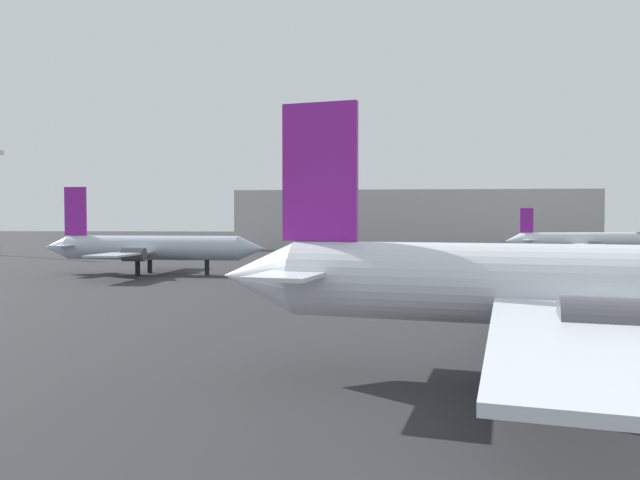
% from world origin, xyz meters
% --- Properties ---
extents(airplane_at_gate, '(29.81, 28.63, 11.04)m').
position_xyz_m(airplane_at_gate, '(5.47, 10.32, 3.90)').
color(airplane_at_gate, silver).
rests_on(airplane_at_gate, ground_plane).
extents(airplane_on_taxiway, '(26.64, 20.83, 10.13)m').
position_xyz_m(airplane_on_taxiway, '(-28.06, 55.21, 3.08)').
color(airplane_on_taxiway, '#B2BCCC').
rests_on(airplane_on_taxiway, ground_plane).
extents(airplane_distant, '(25.59, 21.00, 8.13)m').
position_xyz_m(airplane_distant, '(30.29, 87.34, 2.91)').
color(airplane_distant, silver).
rests_on(airplane_distant, ground_plane).
extents(terminal_building, '(73.54, 21.84, 12.37)m').
position_xyz_m(terminal_building, '(5.80, 120.52, 6.18)').
color(terminal_building, '#B7B7B2').
rests_on(terminal_building, ground_plane).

